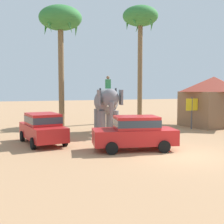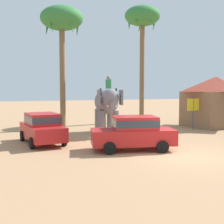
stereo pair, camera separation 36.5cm
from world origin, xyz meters
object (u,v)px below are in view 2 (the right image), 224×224
object	(u,v)px
elephant_with_mahout	(107,104)
palm_tree_behind_elephant	(62,22)
car_sedan_foreground	(134,132)
palm_tree_near_hut	(142,21)
car_parked_far_side	(42,127)
roadside_hut	(215,100)
signboard_yellow	(193,107)

from	to	relation	value
elephant_with_mahout	palm_tree_behind_elephant	xyz separation A→B (m)	(-2.39, 3.55, 5.99)
car_sedan_foreground	palm_tree_behind_elephant	size ratio (longest dim) A/B	0.47
elephant_with_mahout	palm_tree_near_hut	world-z (taller)	palm_tree_near_hut
car_parked_far_side	roadside_hut	bearing A→B (deg)	12.49
palm_tree_behind_elephant	roadside_hut	size ratio (longest dim) A/B	1.70
car_parked_far_side	palm_tree_near_hut	size ratio (longest dim) A/B	0.41
elephant_with_mahout	palm_tree_behind_elephant	world-z (taller)	palm_tree_behind_elephant
signboard_yellow	car_sedan_foreground	bearing A→B (deg)	-142.59
car_parked_far_side	palm_tree_near_hut	world-z (taller)	palm_tree_near_hut
car_parked_far_side	elephant_with_mahout	distance (m)	5.26
car_parked_far_side	roadside_hut	distance (m)	14.36
elephant_with_mahout	palm_tree_near_hut	distance (m)	10.68
car_parked_far_side	elephant_with_mahout	xyz separation A→B (m)	(4.57, 2.38, 1.06)
roadside_hut	signboard_yellow	xyz separation A→B (m)	(-2.68, -0.89, -0.44)
elephant_with_mahout	car_parked_far_side	bearing A→B (deg)	-152.50
car_parked_far_side	roadside_hut	world-z (taller)	roadside_hut
signboard_yellow	elephant_with_mahout	bearing A→B (deg)	178.47
palm_tree_near_hut	car_sedan_foreground	bearing A→B (deg)	-116.48
roadside_hut	signboard_yellow	distance (m)	2.86
elephant_with_mahout	palm_tree_near_hut	bearing A→B (deg)	48.06
car_sedan_foreground	elephant_with_mahout	bearing A→B (deg)	85.32
palm_tree_near_hut	car_parked_far_side	bearing A→B (deg)	-140.01
roadside_hut	car_sedan_foreground	bearing A→B (deg)	-147.07
car_sedan_foreground	palm_tree_near_hut	world-z (taller)	palm_tree_near_hut
palm_tree_near_hut	signboard_yellow	size ratio (longest dim) A/B	4.36
palm_tree_near_hut	palm_tree_behind_elephant	bearing A→B (deg)	-162.98
palm_tree_behind_elephant	signboard_yellow	xyz separation A→B (m)	(9.11, -3.73, -6.29)
elephant_with_mahout	signboard_yellow	size ratio (longest dim) A/B	1.66
signboard_yellow	roadside_hut	bearing A→B (deg)	18.45
palm_tree_behind_elephant	car_sedan_foreground	bearing A→B (deg)	-78.21
elephant_with_mahout	signboard_yellow	xyz separation A→B (m)	(6.72, -0.18, -0.30)
elephant_with_mahout	roadside_hut	bearing A→B (deg)	4.35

